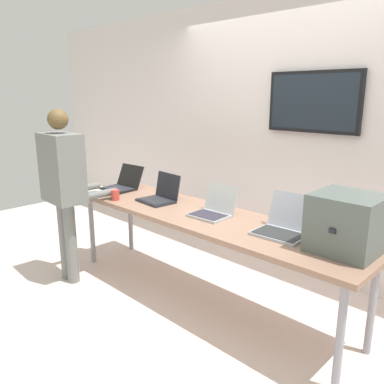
# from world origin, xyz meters

# --- Properties ---
(ground) EXTENTS (8.00, 8.00, 0.04)m
(ground) POSITION_xyz_m (0.00, 0.00, -0.02)
(ground) COLOR beige
(back_wall) EXTENTS (8.00, 0.11, 2.70)m
(back_wall) POSITION_xyz_m (0.01, 1.13, 1.36)
(back_wall) COLOR silver
(back_wall) RESTS_ON ground
(workbench) EXTENTS (2.89, 0.70, 0.77)m
(workbench) POSITION_xyz_m (0.00, 0.00, 0.72)
(workbench) COLOR #96715B
(workbench) RESTS_ON ground
(equipment_box) EXTENTS (0.40, 0.40, 0.37)m
(equipment_box) POSITION_xyz_m (1.19, 0.06, 0.96)
(equipment_box) COLOR #55605B
(equipment_box) RESTS_ON workbench
(laptop_station_0) EXTENTS (0.36, 0.36, 0.24)m
(laptop_station_0) POSITION_xyz_m (-1.20, 0.07, 0.83)
(laptop_station_0) COLOR black
(laptop_station_0) RESTS_ON workbench
(laptop_station_1) EXTENTS (0.35, 0.32, 0.25)m
(laptop_station_1) POSITION_xyz_m (-0.55, 0.02, 0.83)
(laptop_station_1) COLOR #21232A
(laptop_station_1) RESTS_ON workbench
(laptop_station_2) EXTENTS (0.31, 0.33, 0.24)m
(laptop_station_2) POSITION_xyz_m (0.10, 0.04, 0.83)
(laptop_station_2) COLOR #B0B4B3
(laptop_station_2) RESTS_ON workbench
(laptop_station_3) EXTENTS (0.37, 0.37, 0.27)m
(laptop_station_3) POSITION_xyz_m (0.75, 0.07, 0.84)
(laptop_station_3) COLOR #A8ADBA
(laptop_station_3) RESTS_ON workbench
(person) EXTENTS (0.45, 0.60, 1.62)m
(person) POSITION_xyz_m (-1.14, -0.62, 0.98)
(person) COLOR slate
(person) RESTS_ON ground
(coffee_mug) EXTENTS (0.08, 0.08, 0.10)m
(coffee_mug) POSITION_xyz_m (-0.88, -0.25, 0.82)
(coffee_mug) COLOR #C83E36
(coffee_mug) RESTS_ON workbench
(paper_sheet) EXTENTS (0.29, 0.35, 0.00)m
(paper_sheet) POSITION_xyz_m (-1.40, -0.17, 0.77)
(paper_sheet) COLOR white
(paper_sheet) RESTS_ON workbench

